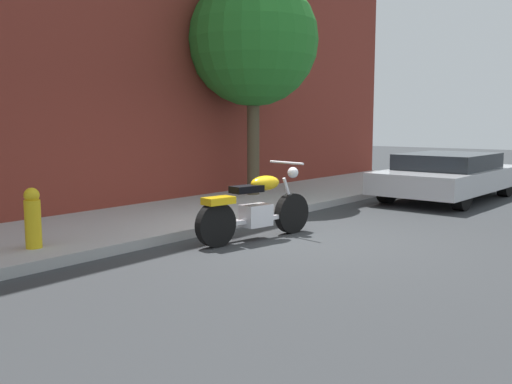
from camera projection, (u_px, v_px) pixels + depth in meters
The scene contains 6 objects.
ground_plane at pixel (305, 239), 8.23m from camera, with size 60.00×60.00×0.00m, color #303335.
sidewalk at pixel (180, 215), 9.89m from camera, with size 19.69×2.67×0.14m, color #A7A7A7.
motorcycle at pixel (256, 209), 8.15m from camera, with size 2.10×0.76×1.12m.
parked_car_silver at pixel (449, 175), 12.34m from camera, with size 4.31×2.00×1.03m.
street_tree at pixel (253, 41), 11.85m from camera, with size 2.77×2.77×4.82m.
fire_hydrant at pixel (33, 223), 6.99m from camera, with size 0.20×0.20×0.91m.
Camera 1 is at (-6.73, -4.53, 1.72)m, focal length 39.19 mm.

